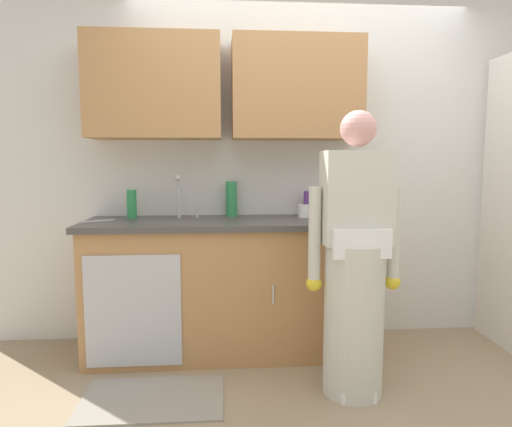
% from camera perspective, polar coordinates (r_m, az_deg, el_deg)
% --- Properties ---
extents(ground_plane, '(9.00, 9.00, 0.00)m').
position_cam_1_polar(ground_plane, '(2.80, 8.94, -22.06)').
color(ground_plane, '#998466').
extents(kitchen_wall_with_uppers, '(4.80, 0.44, 2.70)m').
position_cam_1_polar(kitchen_wall_with_uppers, '(3.42, 3.24, 8.81)').
color(kitchen_wall_with_uppers, silver).
rests_on(kitchen_wall_with_uppers, ground).
extents(counter_cabinet, '(1.90, 0.62, 0.90)m').
position_cam_1_polar(counter_cabinet, '(3.22, -3.63, -9.52)').
color(counter_cabinet, '#B27F4C').
rests_on(counter_cabinet, ground).
extents(countertop, '(1.96, 0.66, 0.04)m').
position_cam_1_polar(countertop, '(3.12, -3.63, -1.18)').
color(countertop, '#474442').
rests_on(countertop, counter_cabinet).
extents(sink, '(0.50, 0.36, 0.35)m').
position_cam_1_polar(sink, '(3.14, -9.25, -1.11)').
color(sink, '#B7BABF').
rests_on(sink, counter_cabinet).
extents(person_at_sink, '(0.55, 0.34, 1.62)m').
position_cam_1_polar(person_at_sink, '(2.64, 12.41, -7.78)').
color(person_at_sink, white).
rests_on(person_at_sink, ground).
extents(floor_mat, '(0.80, 0.50, 0.01)m').
position_cam_1_polar(floor_mat, '(2.81, -13.00, -21.92)').
color(floor_mat, gray).
rests_on(floor_mat, ground).
extents(bottle_water_short, '(0.08, 0.08, 0.26)m').
position_cam_1_polar(bottle_water_short, '(3.32, -3.14, 1.86)').
color(bottle_water_short, '#2D8C4C').
rests_on(bottle_water_short, countertop).
extents(bottle_water_tall, '(0.06, 0.06, 0.18)m').
position_cam_1_polar(bottle_water_tall, '(3.39, 6.59, 1.29)').
color(bottle_water_tall, '#66388C').
rests_on(bottle_water_tall, countertop).
extents(bottle_dish_liquid, '(0.07, 0.07, 0.20)m').
position_cam_1_polar(bottle_dish_liquid, '(3.31, -15.48, 1.16)').
color(bottle_dish_liquid, '#2D8C4C').
rests_on(bottle_dish_liquid, countertop).
extents(cup_by_sink, '(0.08, 0.08, 0.09)m').
position_cam_1_polar(cup_by_sink, '(3.27, 5.99, 0.31)').
color(cup_by_sink, white).
rests_on(cup_by_sink, countertop).
extents(knife_on_counter, '(0.22, 0.14, 0.01)m').
position_cam_1_polar(knife_on_counter, '(3.22, -19.57, -0.88)').
color(knife_on_counter, silver).
rests_on(knife_on_counter, countertop).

